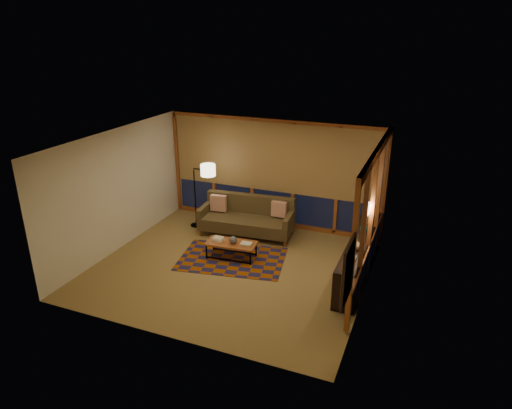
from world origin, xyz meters
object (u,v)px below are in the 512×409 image
at_px(sofa, 246,217).
at_px(floor_lamp, 195,195).
at_px(coffee_table, 231,250).
at_px(bookshelf, 359,256).

relative_size(sofa, floor_lamp, 1.34).
xyz_separation_m(sofa, coffee_table, (0.16, -1.20, -0.27)).
height_order(sofa, floor_lamp, floor_lamp).
bearing_deg(sofa, floor_lamp, 173.54).
xyz_separation_m(coffee_table, floor_lamp, (-1.56, 1.23, 0.65)).
height_order(floor_lamp, bookshelf, floor_lamp).
relative_size(sofa, coffee_table, 2.03).
height_order(sofa, bookshelf, sofa).
distance_m(sofa, bookshelf, 2.96).
bearing_deg(bookshelf, coffee_table, -172.35).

